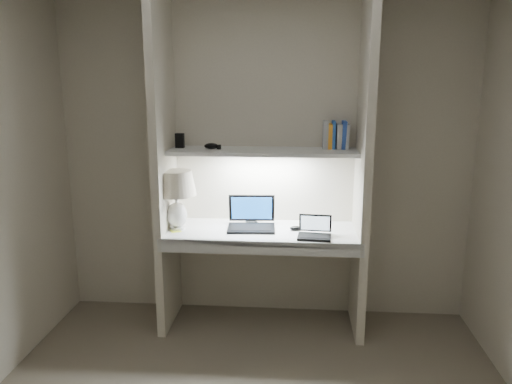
# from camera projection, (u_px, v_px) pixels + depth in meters

# --- Properties ---
(back_wall) EXTENTS (3.20, 0.01, 2.50)m
(back_wall) POSITION_uv_depth(u_px,v_px,m) (265.00, 161.00, 3.91)
(back_wall) COLOR beige
(back_wall) RESTS_ON floor
(alcove_panel_left) EXTENTS (0.06, 0.55, 2.50)m
(alcove_panel_left) POSITION_uv_depth(u_px,v_px,m) (164.00, 166.00, 3.70)
(alcove_panel_left) COLOR beige
(alcove_panel_left) RESTS_ON floor
(alcove_panel_right) EXTENTS (0.06, 0.55, 2.50)m
(alcove_panel_right) POSITION_uv_depth(u_px,v_px,m) (363.00, 168.00, 3.59)
(alcove_panel_right) COLOR beige
(alcove_panel_right) RESTS_ON floor
(desk) EXTENTS (1.40, 0.55, 0.04)m
(desk) POSITION_uv_depth(u_px,v_px,m) (262.00, 232.00, 3.76)
(desk) COLOR white
(desk) RESTS_ON alcove_panel_left
(desk_apron) EXTENTS (1.46, 0.03, 0.10)m
(desk_apron) POSITION_uv_depth(u_px,v_px,m) (259.00, 248.00, 3.51)
(desk_apron) COLOR silver
(desk_apron) RESTS_ON desk
(shelf) EXTENTS (1.40, 0.36, 0.03)m
(shelf) POSITION_uv_depth(u_px,v_px,m) (263.00, 152.00, 3.71)
(shelf) COLOR silver
(shelf) RESTS_ON back_wall
(strip_light) EXTENTS (0.60, 0.04, 0.02)m
(strip_light) POSITION_uv_depth(u_px,v_px,m) (263.00, 154.00, 3.72)
(strip_light) COLOR white
(strip_light) RESTS_ON shelf
(table_lamp) EXTENTS (0.31, 0.31, 0.45)m
(table_lamp) POSITION_uv_depth(u_px,v_px,m) (176.00, 190.00, 3.70)
(table_lamp) COLOR white
(table_lamp) RESTS_ON desk
(laptop_main) EXTENTS (0.37, 0.33, 0.24)m
(laptop_main) POSITION_uv_depth(u_px,v_px,m) (251.00, 221.00, 3.80)
(laptop_main) COLOR black
(laptop_main) RESTS_ON desk
(laptop_netbook) EXTENTS (0.25, 0.23, 0.15)m
(laptop_netbook) POSITION_uv_depth(u_px,v_px,m) (315.00, 232.00, 3.58)
(laptop_netbook) COLOR black
(laptop_netbook) RESTS_ON desk
(speaker) EXTENTS (0.10, 0.07, 0.13)m
(speaker) POSITION_uv_depth(u_px,v_px,m) (251.00, 214.00, 3.95)
(speaker) COLOR silver
(speaker) RESTS_ON desk
(mouse) EXTENTS (0.10, 0.07, 0.03)m
(mouse) POSITION_uv_depth(u_px,v_px,m) (296.00, 228.00, 3.74)
(mouse) COLOR black
(mouse) RESTS_ON desk
(cable_coil) EXTENTS (0.11, 0.11, 0.01)m
(cable_coil) POSITION_uv_depth(u_px,v_px,m) (257.00, 230.00, 3.73)
(cable_coil) COLOR black
(cable_coil) RESTS_ON desk
(sticky_note) EXTENTS (0.10, 0.10, 0.00)m
(sticky_note) POSITION_uv_depth(u_px,v_px,m) (176.00, 231.00, 3.72)
(sticky_note) COLOR #DFF233
(sticky_note) RESTS_ON desk
(book_row) EXTENTS (0.20, 0.14, 0.21)m
(book_row) POSITION_uv_depth(u_px,v_px,m) (336.00, 135.00, 3.75)
(book_row) COLOR #BCBCBC
(book_row) RESTS_ON shelf
(shelf_box) EXTENTS (0.06, 0.05, 0.11)m
(shelf_box) POSITION_uv_depth(u_px,v_px,m) (180.00, 141.00, 3.80)
(shelf_box) COLOR black
(shelf_box) RESTS_ON shelf
(shelf_gadget) EXTENTS (0.11, 0.08, 0.05)m
(shelf_gadget) POSITION_uv_depth(u_px,v_px,m) (211.00, 146.00, 3.72)
(shelf_gadget) COLOR black
(shelf_gadget) RESTS_ON shelf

